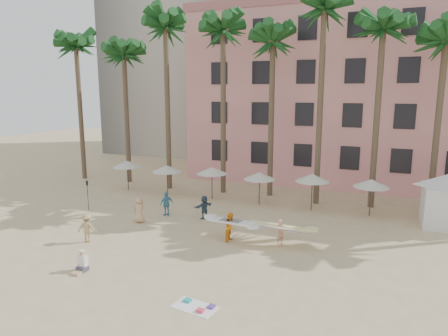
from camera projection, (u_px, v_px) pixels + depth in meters
ground at (202, 274)px, 19.00m from camera, size 120.00×120.00×0.00m
pink_hotel at (381, 97)px, 38.58m from camera, size 35.00×14.00×16.00m
palm_row at (291, 32)px, 30.01m from camera, size 44.40×5.40×16.30m
umbrella_row at (235, 173)px, 31.04m from camera, size 22.50×2.70×2.73m
beach_towel at (196, 306)px, 16.10m from camera, size 1.92×1.25×0.14m
carrier_yellow at (281, 230)px, 22.38m from camera, size 3.47×1.29×1.56m
carrier_white at (231, 226)px, 23.11m from camera, size 3.11×1.49×1.69m
beachgoers at (151, 213)px, 25.86m from camera, size 5.65×7.69×1.75m
paddle at (88, 192)px, 28.97m from camera, size 0.18×0.04×2.23m
seated_man at (82, 264)px, 19.26m from camera, size 0.46×0.80×1.04m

